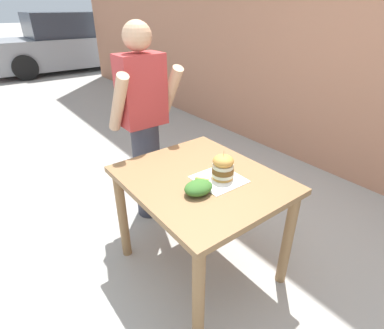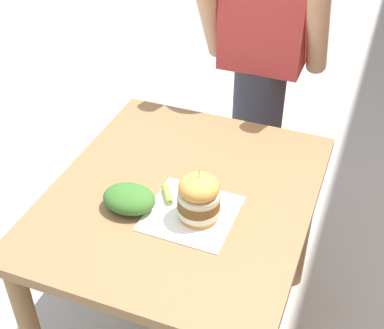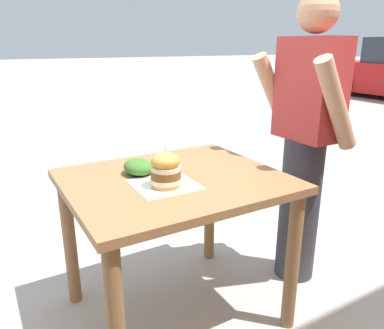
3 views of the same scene
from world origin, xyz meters
The scene contains 7 objects.
ground_plane centered at (0.00, 0.00, 0.00)m, with size 80.00×80.00×0.00m, color #ADAAA3.
patio_table centered at (0.00, 0.00, 0.66)m, with size 0.89×1.04×0.79m.
serving_paper centered at (0.07, -0.09, 0.80)m, with size 0.29×0.29×0.00m, color white.
sandwich centered at (0.10, -0.09, 0.88)m, with size 0.14×0.14×0.20m.
pickle_spear centered at (-0.03, -0.05, 0.81)m, with size 0.02×0.02×0.09m, color #8EA83D.
side_salad centered at (-0.13, -0.14, 0.83)m, with size 0.18×0.14×0.08m, color #386B28.
diner_across_table centered at (0.05, 0.83, 0.88)m, with size 0.55×0.35×1.69m.
Camera 3 is at (1.54, -0.80, 1.42)m, focal length 35.00 mm.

